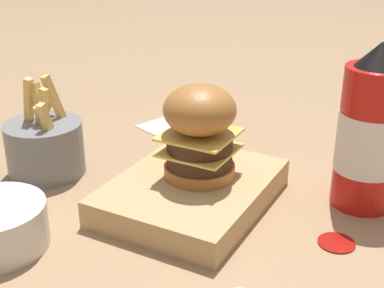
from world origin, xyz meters
name	(u,v)px	position (x,y,z in m)	size (l,w,h in m)	color
ground_plane	(138,197)	(0.00, 0.00, 0.00)	(6.00, 6.00, 0.00)	#9E7A56
serving_board	(192,192)	(-0.02, 0.07, 0.02)	(0.24, 0.18, 0.04)	tan
burger	(200,131)	(-0.03, 0.07, 0.10)	(0.09, 0.09, 0.12)	#AD6B33
ketchup_bottle	(370,134)	(-0.13, 0.27, 0.10)	(0.08, 0.08, 0.22)	red
fries_basket	(46,146)	(0.00, -0.16, 0.04)	(0.11, 0.11, 0.14)	slate
ketchup_puddle	(337,242)	(-0.02, 0.26, 0.00)	(0.04, 0.04, 0.00)	#9E140F
parchment_square	(178,127)	(-0.25, -0.08, 0.00)	(0.14, 0.14, 0.00)	beige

